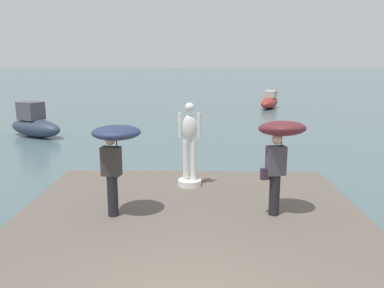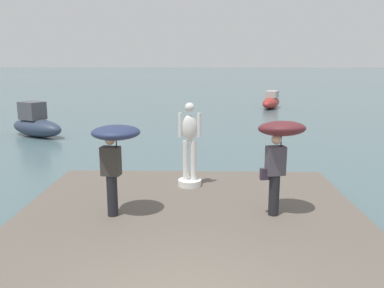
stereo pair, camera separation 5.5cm
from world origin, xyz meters
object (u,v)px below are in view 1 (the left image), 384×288
object	(u,v)px
onlooker_right	(280,141)
boat_leftward	(270,101)
onlooker_left	(115,144)
boat_mid	(34,124)
statue_white_figure	(190,150)

from	to	relation	value
onlooker_right	boat_leftward	bearing A→B (deg)	80.33
onlooker_left	boat_mid	world-z (taller)	onlooker_left
boat_mid	boat_leftward	bearing A→B (deg)	41.85
onlooker_right	boat_leftward	size ratio (longest dim) A/B	0.56
onlooker_left	boat_mid	bearing A→B (deg)	119.93
onlooker_left	boat_mid	xyz separation A→B (m)	(-6.24, 10.84, -1.34)
statue_white_figure	onlooker_right	world-z (taller)	statue_white_figure
statue_white_figure	boat_leftward	size ratio (longest dim) A/B	0.59
onlooker_right	onlooker_left	bearing A→B (deg)	-177.56
statue_white_figure	onlooker_right	bearing A→B (deg)	-45.19
statue_white_figure	boat_mid	xyz separation A→B (m)	(-7.71, 8.79, -0.75)
onlooker_right	boat_leftward	world-z (taller)	onlooker_right
onlooker_left	boat_mid	size ratio (longest dim) A/B	0.56
boat_mid	boat_leftward	size ratio (longest dim) A/B	0.93
boat_mid	boat_leftward	world-z (taller)	boat_mid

